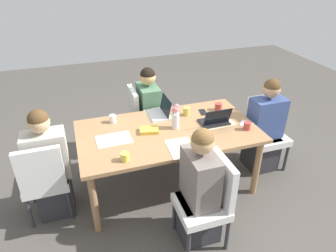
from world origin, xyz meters
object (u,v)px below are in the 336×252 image
(person_near_left_mid, at_px, (199,193))
(chair_head_left_left_far, at_px, (44,178))
(flower_vase, at_px, (175,117))
(laptop_far_left_near, at_px, (161,112))
(coffee_mug_near_left, at_px, (125,157))
(dining_table, at_px, (168,136))
(person_head_right_right_near, at_px, (264,130))
(laptop_head_right_right_near, at_px, (215,120))
(book_red_cover, at_px, (149,130))
(coffee_mug_far_left, at_px, (113,119))
(chair_head_right_right_near, at_px, (265,129))
(phone_black, at_px, (203,112))
(phone_silver, at_px, (244,123))
(chair_far_left_near, at_px, (143,116))
(person_far_left_near, at_px, (149,116))
(coffee_mug_centre_left, at_px, (218,107))
(coffee_mug_near_right, at_px, (187,111))
(person_head_left_left_far, at_px, (50,170))
(coffee_mug_centre_right, at_px, (247,126))

(person_near_left_mid, xyz_separation_m, chair_head_left_left_far, (-1.35, 0.71, -0.03))
(flower_vase, xyz_separation_m, laptop_far_left_near, (-0.06, 0.34, -0.10))
(chair_head_left_left_far, relative_size, coffee_mug_near_left, 10.88)
(dining_table, height_order, person_near_left_mid, person_near_left_mid)
(person_head_right_right_near, xyz_separation_m, coffee_mug_near_left, (-1.78, -0.37, 0.26))
(laptop_head_right_right_near, relative_size, book_red_cover, 1.60)
(coffee_mug_far_left, xyz_separation_m, book_red_cover, (0.33, -0.33, -0.03))
(book_red_cover, bearing_deg, person_near_left_mid, -61.79)
(chair_head_right_right_near, bearing_deg, phone_black, 163.98)
(phone_silver, bearing_deg, coffee_mug_near_left, 141.97)
(person_near_left_mid, xyz_separation_m, coffee_mug_near_left, (-0.58, 0.40, 0.26))
(laptop_far_left_near, height_order, coffee_mug_near_left, laptop_far_left_near)
(chair_far_left_near, height_order, coffee_mug_near_left, chair_far_left_near)
(person_head_right_right_near, bearing_deg, laptop_far_left_near, 162.26)
(person_head_right_right_near, distance_m, phone_black, 0.79)
(coffee_mug_far_left, bearing_deg, book_red_cover, -45.15)
(person_far_left_near, xyz_separation_m, coffee_mug_centre_left, (0.74, -0.52, 0.26))
(chair_far_left_near, height_order, flower_vase, flower_vase)
(dining_table, xyz_separation_m, laptop_head_right_right_near, (0.54, -0.04, 0.12))
(dining_table, relative_size, chair_head_left_left_far, 2.15)
(coffee_mug_near_right, xyz_separation_m, coffee_mug_far_left, (-0.86, 0.10, -0.00))
(coffee_mug_far_left, xyz_separation_m, phone_black, (1.07, -0.10, -0.04))
(dining_table, distance_m, person_far_left_near, 0.80)
(person_head_left_left_far, height_order, phone_silver, person_head_left_left_far)
(person_head_right_right_near, bearing_deg, chair_head_right_right_near, 51.24)
(coffee_mug_centre_right, bearing_deg, coffee_mug_far_left, 155.53)
(coffee_mug_far_left, bearing_deg, person_near_left_mid, -64.03)
(chair_head_left_left_far, height_order, person_head_left_left_far, person_head_left_left_far)
(chair_head_left_left_far, xyz_separation_m, coffee_mug_far_left, (0.78, 0.46, 0.29))
(person_near_left_mid, distance_m, phone_silver, 1.09)
(person_head_right_right_near, bearing_deg, phone_black, 157.29)
(coffee_mug_near_right, distance_m, coffee_mug_centre_left, 0.42)
(dining_table, bearing_deg, coffee_mug_far_left, 146.08)
(chair_far_left_near, xyz_separation_m, phone_black, (0.61, -0.58, 0.25))
(coffee_mug_far_left, bearing_deg, coffee_mug_centre_left, -4.11)
(laptop_far_left_near, distance_m, laptop_head_right_right_near, 0.65)
(flower_vase, relative_size, phone_black, 1.93)
(dining_table, xyz_separation_m, person_near_left_mid, (0.03, -0.80, -0.14))
(book_red_cover, height_order, phone_silver, book_red_cover)
(chair_far_left_near, distance_m, phone_black, 0.88)
(person_head_left_left_far, bearing_deg, person_head_right_right_near, -0.24)
(flower_vase, distance_m, phone_black, 0.52)
(phone_black, distance_m, phone_silver, 0.51)
(chair_far_left_near, distance_m, laptop_head_right_right_near, 1.12)
(dining_table, distance_m, chair_head_left_left_far, 1.33)
(book_red_cover, xyz_separation_m, phone_black, (0.74, 0.24, -0.02))
(laptop_far_left_near, relative_size, book_red_cover, 1.60)
(person_far_left_near, relative_size, book_red_cover, 5.97)
(chair_far_left_near, height_order, laptop_far_left_near, laptop_far_left_near)
(person_far_left_near, xyz_separation_m, person_head_left_left_far, (-1.25, -0.81, 0.00))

